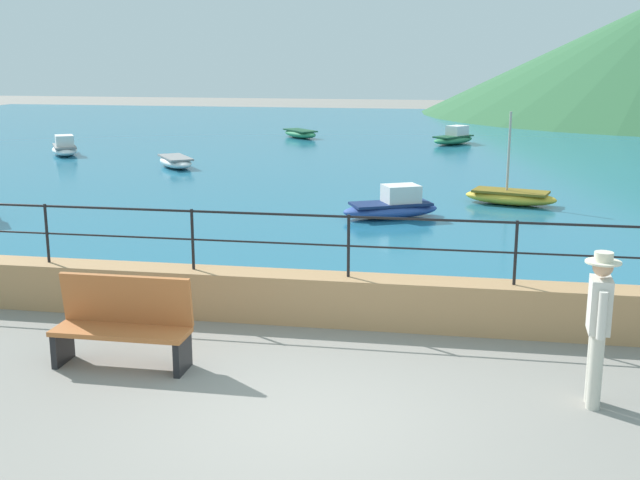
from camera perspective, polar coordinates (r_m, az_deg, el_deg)
name	(u,v)px	position (r m, az deg, el deg)	size (l,w,h in m)	color
ground_plane	(305,421)	(8.71, -1.08, -12.75)	(120.00, 120.00, 0.00)	gray
promenade_wall	(348,300)	(11.52, 2.01, -4.29)	(20.00, 0.56, 0.70)	tan
railing	(349,233)	(11.26, 2.05, 0.49)	(18.44, 0.04, 0.90)	black
lake_water	(425,146)	(33.77, 7.51, 6.64)	(64.00, 44.32, 0.06)	#236B89
bench_main	(123,322)	(10.27, -13.81, -5.66)	(1.70, 0.56, 1.13)	#B76633
person_walking	(598,321)	(9.21, 19.19, -5.48)	(0.38, 0.57, 1.75)	beige
boat_0	(176,161)	(27.40, -10.23, 5.52)	(2.05, 2.40, 0.36)	white
boat_1	(65,148)	(31.73, -17.71, 6.26)	(1.96, 2.43, 0.76)	white
boat_2	(393,206)	(18.70, 5.19, 2.40)	(2.46, 1.82, 0.76)	#2D4C9E
boat_3	(454,138)	(34.36, 9.51, 7.19)	(2.09, 2.38, 0.76)	#338C59
boat_6	(300,133)	(36.47, -1.41, 7.59)	(2.19, 2.32, 0.36)	#338C59
boat_7	(510,196)	(20.84, 13.39, 3.03)	(2.46, 1.49, 2.33)	gold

